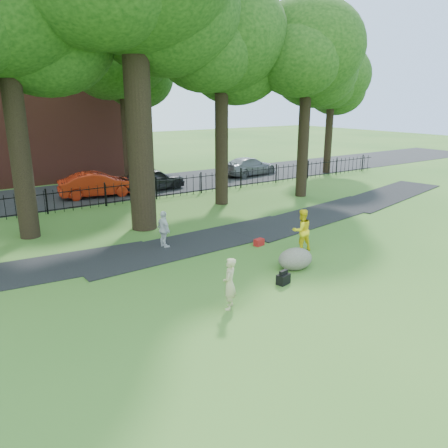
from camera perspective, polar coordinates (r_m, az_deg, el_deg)
ground at (r=14.11m, az=1.48°, el=-7.31°), size 120.00×120.00×0.00m
footpath at (r=17.67m, az=-3.24°, el=-2.40°), size 36.07×3.85×0.03m
street at (r=28.13m, az=-17.86°, el=3.85°), size 80.00×7.00×0.02m
iron_fence at (r=24.27m, az=-15.24°, el=3.65°), size 44.00×0.04×1.20m
tree_row at (r=20.72m, az=-11.86°, el=22.88°), size 26.82×7.96×12.42m
woman at (r=12.01m, az=0.72°, el=-7.80°), size 0.63×0.63×1.47m
man at (r=16.72m, az=10.10°, el=-0.80°), size 0.89×0.75×1.62m
pedestrian at (r=16.96m, az=-7.86°, el=-0.72°), size 0.39×0.88×1.47m
boulder at (r=15.15m, az=9.30°, el=-4.32°), size 1.48×1.26×0.75m
backpack at (r=13.88m, az=7.75°, el=-7.14°), size 0.48×0.36×0.32m
red_bag at (r=17.28m, az=4.59°, el=-2.39°), size 0.43×0.31×0.27m
red_sedan at (r=26.74m, az=-16.20°, el=4.98°), size 4.60×2.20×1.45m
grey_car at (r=27.85m, az=-9.36°, el=5.80°), size 4.35×2.13×1.43m
silver_car at (r=33.13m, az=3.33°, el=7.54°), size 4.80×2.44×1.33m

